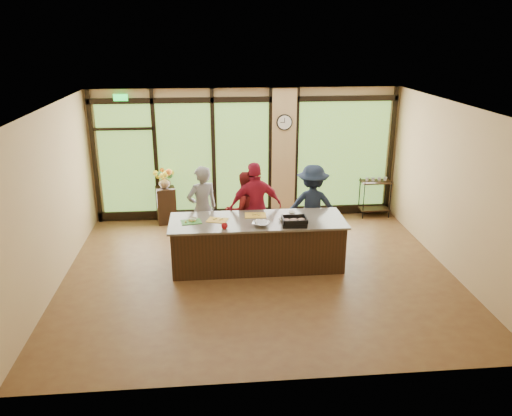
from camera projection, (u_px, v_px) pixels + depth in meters
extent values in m
plane|color=brown|center=(259.00, 273.00, 9.12)|extent=(7.00, 7.00, 0.00)
plane|color=silver|center=(259.00, 107.00, 8.12)|extent=(7.00, 7.00, 0.00)
plane|color=tan|center=(246.00, 155.00, 11.43)|extent=(7.00, 0.00, 7.00)
plane|color=tan|center=(51.00, 201.00, 8.31)|extent=(0.00, 6.00, 6.00)
plane|color=tan|center=(453.00, 189.00, 8.92)|extent=(0.00, 6.00, 6.00)
cube|color=tan|center=(283.00, 154.00, 11.45)|extent=(0.55, 0.12, 3.00)
cube|color=black|center=(246.00, 100.00, 10.97)|extent=(6.90, 0.08, 0.12)
cube|color=black|center=(247.00, 212.00, 11.85)|extent=(6.90, 0.08, 0.20)
cube|color=#19D83F|center=(121.00, 98.00, 10.66)|extent=(0.30, 0.04, 0.14)
cube|color=#346122|center=(127.00, 160.00, 11.19)|extent=(1.20, 0.02, 2.50)
cube|color=#346122|center=(185.00, 158.00, 11.30)|extent=(1.20, 0.02, 2.50)
cube|color=#346122|center=(242.00, 157.00, 11.41)|extent=(1.20, 0.02, 2.50)
cube|color=#346122|center=(343.00, 155.00, 11.62)|extent=(2.10, 0.02, 2.50)
cube|color=black|center=(94.00, 158.00, 11.09)|extent=(0.08, 0.08, 3.00)
cube|color=black|center=(156.00, 157.00, 11.21)|extent=(0.08, 0.08, 3.00)
cube|color=black|center=(214.00, 156.00, 11.32)|extent=(0.08, 0.08, 3.00)
cube|color=black|center=(270.00, 155.00, 11.43)|extent=(0.08, 0.08, 3.00)
cube|color=black|center=(296.00, 154.00, 11.49)|extent=(0.08, 0.08, 3.00)
cube|color=black|center=(391.00, 152.00, 11.68)|extent=(0.08, 0.08, 3.00)
cube|color=black|center=(257.00, 244.00, 9.25)|extent=(3.10, 1.00, 0.88)
cube|color=slate|center=(257.00, 221.00, 9.10)|extent=(3.20, 1.10, 0.04)
cylinder|color=black|center=(284.00, 122.00, 11.13)|extent=(0.36, 0.04, 0.36)
cylinder|color=white|center=(285.00, 122.00, 11.12)|extent=(0.31, 0.01, 0.31)
cube|color=black|center=(285.00, 120.00, 11.10)|extent=(0.01, 0.00, 0.11)
cube|color=black|center=(282.00, 122.00, 11.11)|extent=(0.09, 0.00, 0.01)
imported|color=gray|center=(202.00, 209.00, 9.80)|extent=(0.75, 0.64, 1.74)
imported|color=maroon|center=(245.00, 211.00, 9.90)|extent=(0.91, 0.78, 1.61)
imported|color=#A51931|center=(255.00, 207.00, 9.79)|extent=(1.12, 0.62, 1.81)
imported|color=#172034|center=(312.00, 206.00, 10.03)|extent=(1.18, 0.80, 1.70)
cube|color=black|center=(294.00, 223.00, 8.83)|extent=(0.45, 0.36, 0.08)
imported|color=silver|center=(261.00, 224.00, 8.80)|extent=(0.38, 0.38, 0.07)
cube|color=#367D2D|center=(191.00, 222.00, 8.98)|extent=(0.40, 0.32, 0.01)
cube|color=gold|center=(217.00, 220.00, 9.07)|extent=(0.42, 0.37, 0.01)
cube|color=gold|center=(255.00, 215.00, 9.30)|extent=(0.41, 0.32, 0.01)
imported|color=white|center=(193.00, 219.00, 9.05)|extent=(0.20, 0.20, 0.05)
imported|color=white|center=(283.00, 220.00, 9.03)|extent=(0.18, 0.18, 0.04)
imported|color=white|center=(292.00, 212.00, 9.42)|extent=(0.17, 0.17, 0.03)
imported|color=#AA1117|center=(225.00, 226.00, 8.67)|extent=(0.12, 0.12, 0.09)
cube|color=black|center=(166.00, 205.00, 11.40)|extent=(0.49, 0.49, 0.83)
imported|color=olive|center=(165.00, 182.00, 11.21)|extent=(0.33, 0.33, 0.29)
cube|color=black|center=(374.00, 208.00, 11.90)|extent=(0.70, 0.40, 0.03)
cube|color=black|center=(376.00, 182.00, 11.68)|extent=(0.70, 0.40, 0.03)
cylinder|color=black|center=(364.00, 201.00, 11.62)|extent=(0.02, 0.02, 0.89)
cylinder|color=black|center=(390.00, 200.00, 11.67)|extent=(0.02, 0.02, 0.89)
cylinder|color=black|center=(359.00, 196.00, 11.95)|extent=(0.02, 0.02, 0.89)
cylinder|color=black|center=(385.00, 195.00, 12.01)|extent=(0.02, 0.02, 0.89)
imported|color=silver|center=(367.00, 179.00, 11.64)|extent=(0.10, 0.10, 0.09)
imported|color=silver|center=(373.00, 179.00, 11.65)|extent=(0.10, 0.10, 0.09)
imported|color=silver|center=(379.00, 179.00, 11.67)|extent=(0.10, 0.10, 0.09)
imported|color=silver|center=(385.00, 179.00, 11.68)|extent=(0.10, 0.10, 0.09)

